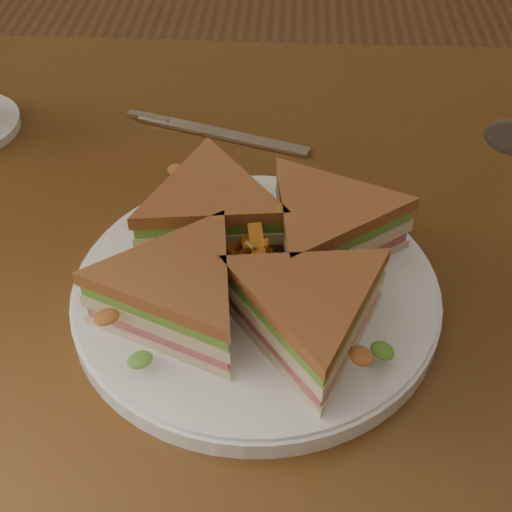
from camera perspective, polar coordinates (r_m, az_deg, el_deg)
The scene contains 6 objects.
table at distance 0.72m, azimuth 2.36°, elevation -4.69°, with size 1.20×0.80×0.75m.
plate at distance 0.59m, azimuth -0.00°, elevation -2.98°, with size 0.30×0.30×0.02m, color white.
sandwich_wedges at distance 0.57m, azimuth 0.00°, elevation -0.37°, with size 0.32×0.32×0.06m.
crisps_mound at distance 0.57m, azimuth 0.00°, elevation -0.66°, with size 0.09×0.09×0.05m, color #B96317, non-canonical shape.
spoon at distance 0.67m, azimuth -6.08°, elevation 2.57°, with size 0.18×0.06×0.01m.
knife at distance 0.80m, azimuth -3.71°, elevation 9.87°, with size 0.21×0.08×0.00m.
Camera 1 is at (-0.00, -0.49, 1.18)m, focal length 50.00 mm.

